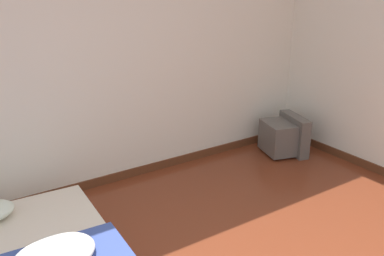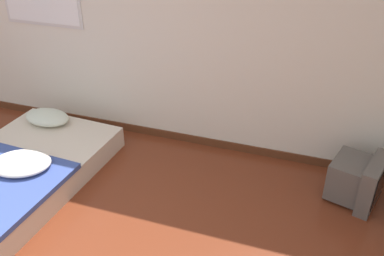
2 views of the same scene
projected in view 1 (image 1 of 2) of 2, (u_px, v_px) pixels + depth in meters
The scene contains 2 objects.
wall_back at pixel (68, 59), 3.80m from camera, with size 7.90×0.08×2.60m.
crt_tv at pixel (284, 136), 5.01m from camera, with size 0.54×0.57×0.45m.
Camera 1 is at (-1.20, -0.92, 2.02)m, focal length 40.00 mm.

